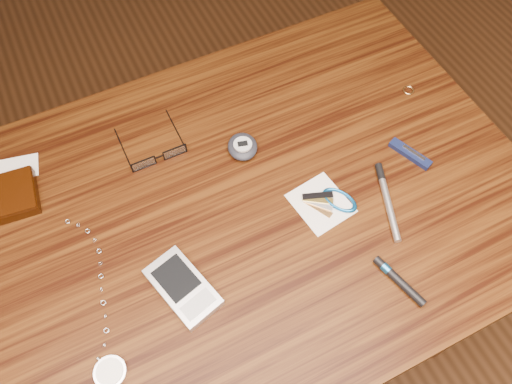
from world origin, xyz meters
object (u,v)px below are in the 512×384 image
at_px(desk, 243,230).
at_px(wallet_and_card, 4,197).
at_px(pocket_knife, 410,154).
at_px(silver_pen, 386,195).
at_px(pocket_watch, 109,367).
at_px(notepad_keys, 330,201).
at_px(pda_phone, 183,287).
at_px(pedometer, 243,146).
at_px(eyeglasses, 158,156).

height_order(desk, wallet_and_card, wallet_and_card).
height_order(pocket_knife, silver_pen, same).
bearing_deg(wallet_and_card, pocket_watch, -77.69).
distance_m(wallet_and_card, silver_pen, 0.65).
distance_m(wallet_and_card, notepad_keys, 0.55).
distance_m(desk, pocket_knife, 0.34).
distance_m(pocket_watch, pda_phone, 0.15).
relative_size(wallet_and_card, pedometer, 1.97).
bearing_deg(pedometer, silver_pen, -48.00).
relative_size(pda_phone, silver_pen, 0.94).
bearing_deg(eyeglasses, pedometer, -18.80).
bearing_deg(pda_phone, silver_pen, 0.00).
distance_m(eyeglasses, pocket_watch, 0.36).
bearing_deg(notepad_keys, wallet_and_card, 153.48).
xyz_separation_m(pda_phone, pocket_knife, (0.46, 0.05, -0.00)).
xyz_separation_m(eyeglasses, pedometer, (0.14, -0.05, 0.00)).
relative_size(eyeglasses, pedometer, 1.47).
height_order(pda_phone, silver_pen, pda_phone).
relative_size(pocket_watch, pda_phone, 2.17).
bearing_deg(notepad_keys, desk, 154.85).
height_order(eyeglasses, pocket_knife, eyeglasses).
bearing_deg(wallet_and_card, silver_pen, -25.54).
bearing_deg(pedometer, notepad_keys, -62.16).
bearing_deg(silver_pen, eyeglasses, 142.52).
xyz_separation_m(desk, eyeglasses, (-0.09, 0.15, 0.11)).
bearing_deg(silver_pen, pedometer, 132.00).
distance_m(desk, wallet_and_card, 0.42).
relative_size(pocket_watch, silver_pen, 2.04).
height_order(desk, silver_pen, silver_pen).
height_order(pda_phone, pocket_knife, pda_phone).
bearing_deg(pocket_watch, notepad_keys, 12.83).
xyz_separation_m(pedometer, pocket_knife, (0.27, -0.14, -0.01)).
relative_size(desk, notepad_keys, 8.74).
height_order(desk, pda_phone, pda_phone).
distance_m(pedometer, pocket_knife, 0.30).
bearing_deg(desk, pocket_knife, -7.82).
height_order(eyeglasses, pedometer, pedometer).
bearing_deg(pocket_watch, desk, 29.32).
xyz_separation_m(eyeglasses, notepad_keys, (0.23, -0.21, -0.01)).
distance_m(pedometer, silver_pen, 0.27).
relative_size(pda_phone, notepad_keys, 1.18).
relative_size(desk, pocket_watch, 3.41).
distance_m(desk, eyeglasses, 0.21).
relative_size(eyeglasses, pocket_knife, 1.30).
relative_size(pedometer, notepad_keys, 0.64).
height_order(wallet_and_card, pedometer, pedometer).
xyz_separation_m(pocket_watch, silver_pen, (0.51, 0.06, -0.00)).
distance_m(wallet_and_card, pocket_knife, 0.71).
xyz_separation_m(pocket_watch, pda_phone, (0.14, 0.06, 0.00)).
relative_size(pedometer, pocket_knife, 0.89).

